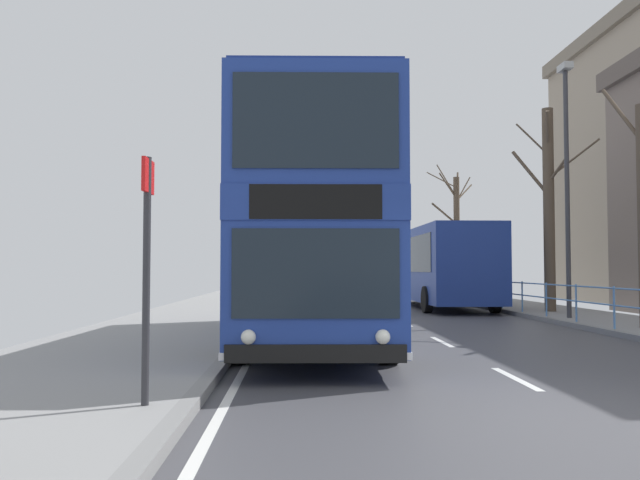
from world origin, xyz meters
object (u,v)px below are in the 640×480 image
bus_stop_sign_near (147,251)px  bare_tree_far_01 (549,205)px  bare_tree_far_00 (456,230)px  background_bus_far_lane (440,265)px  street_lamp_far_side (567,169)px  double_decker_bus_main (314,232)px

bus_stop_sign_near → bare_tree_far_01: 18.43m
bus_stop_sign_near → bare_tree_far_00: 34.12m
background_bus_far_lane → street_lamp_far_side: bearing=-74.7°
bus_stop_sign_near → bare_tree_far_00: bare_tree_far_00 is taller
double_decker_bus_main → street_lamp_far_side: (7.66, 5.36, 2.19)m
street_lamp_far_side → double_decker_bus_main: bearing=-145.0°
background_bus_far_lane → bare_tree_far_00: bare_tree_far_00 is taller
street_lamp_far_side → bare_tree_far_01: bearing=78.7°
background_bus_far_lane → street_lamp_far_side: size_ratio=1.38×
bare_tree_far_00 → bare_tree_far_01: bare_tree_far_00 is taller
double_decker_bus_main → bare_tree_far_00: size_ratio=1.35×
background_bus_far_lane → double_decker_bus_main: bearing=-112.9°
double_decker_bus_main → bus_stop_sign_near: size_ratio=4.00×
background_bus_far_lane → bare_tree_far_00: 12.92m
street_lamp_far_side → bare_tree_far_01: (0.60, 3.01, -0.78)m
bare_tree_far_00 → bare_tree_far_01: bearing=-93.2°
street_lamp_far_side → bare_tree_far_00: bare_tree_far_00 is taller
street_lamp_far_side → bare_tree_far_00: 20.04m
double_decker_bus_main → background_bus_far_lane: 14.27m
street_lamp_far_side → bare_tree_far_01: 3.17m
background_bus_far_lane → street_lamp_far_side: (2.13, -7.77, 2.79)m
double_decker_bus_main → bare_tree_far_01: bearing=45.4°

